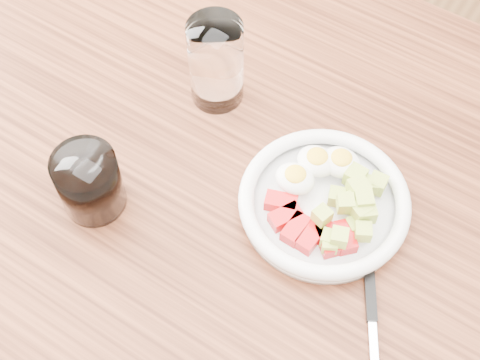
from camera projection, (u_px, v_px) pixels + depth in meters
The scene contains 5 objects.
dining_table at pixel (242, 238), 0.92m from camera, with size 1.50×0.90×0.77m.
bowl at pixel (325, 200), 0.82m from camera, with size 0.21×0.21×0.05m.
fork at pixel (371, 306), 0.76m from camera, with size 0.10×0.17×0.01m.
water_glass at pixel (216, 63), 0.87m from camera, with size 0.07×0.07×0.13m, color white.
coffee_glass at pixel (89, 183), 0.80m from camera, with size 0.08×0.08×0.09m.
Camera 1 is at (0.22, -0.35, 1.50)m, focal length 50.00 mm.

